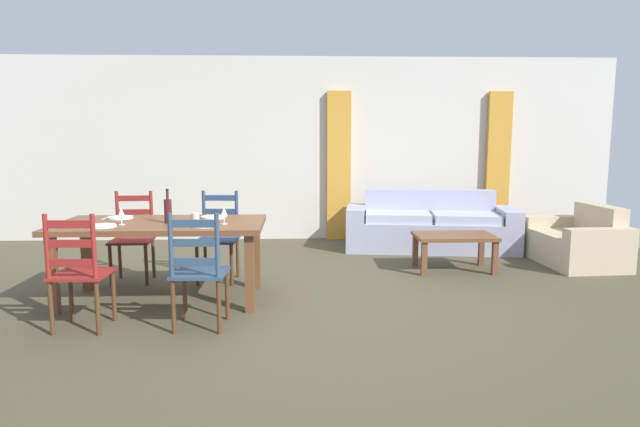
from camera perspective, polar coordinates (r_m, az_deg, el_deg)
name	(u,v)px	position (r m, az deg, el deg)	size (l,w,h in m)	color
ground_plane	(293,304)	(5.16, -2.83, -9.44)	(9.60, 9.60, 0.02)	#4B4531
wall_far	(294,149)	(8.22, -2.69, 6.75)	(9.60, 0.16, 2.70)	beige
curtain_panel_left	(339,166)	(8.11, 1.98, 4.96)	(0.35, 0.08, 2.20)	gold
curtain_panel_right	(498,166)	(8.63, 18.14, 4.76)	(0.35, 0.08, 2.20)	gold
dining_table	(161,231)	(5.29, -16.31, -1.81)	(1.90, 0.96, 0.75)	brown
dining_chair_near_left	(79,272)	(4.73, -23.96, -5.63)	(0.43, 0.42, 0.96)	maroon
dining_chair_near_right	(199,271)	(4.47, -12.61, -5.90)	(0.44, 0.43, 0.96)	#2E4762
dining_chair_far_left	(133,237)	(6.14, -19.03, -2.34)	(0.44, 0.42, 0.96)	maroon
dining_chair_far_right	(218,236)	(5.94, -10.59, -2.37)	(0.45, 0.43, 0.96)	navy
dinner_plate_near_left	(102,226)	(5.17, -21.87, -1.22)	(0.24, 0.24, 0.02)	white
fork_near_left	(85,227)	(5.22, -23.42, -1.28)	(0.02, 0.17, 0.01)	silver
dinner_plate_near_right	(205,225)	(4.94, -11.97, -1.22)	(0.24, 0.24, 0.02)	white
fork_near_right	(188,226)	(4.97, -13.68, -1.29)	(0.02, 0.17, 0.01)	silver
dinner_plate_far_left	(121,218)	(5.63, -20.18, -0.40)	(0.24, 0.24, 0.02)	white
fork_far_left	(105,218)	(5.68, -21.62, -0.47)	(0.02, 0.17, 0.01)	silver
dinner_plate_far_right	(214,217)	(5.42, -11.10, -0.36)	(0.24, 0.24, 0.02)	white
fork_far_right	(198,218)	(5.45, -12.65, -0.43)	(0.02, 0.17, 0.01)	silver
wine_bottle	(168,210)	(5.19, -15.65, 0.32)	(0.07, 0.07, 0.32)	#471919
wine_glass_near_left	(121,213)	(5.21, -20.12, 0.08)	(0.06, 0.06, 0.16)	white
wine_glass_near_right	(224,212)	(5.00, -10.04, 0.14)	(0.06, 0.06, 0.16)	white
coffee_cup_primary	(195,218)	(5.17, -12.93, -0.43)	(0.07, 0.07, 0.09)	beige
couch	(430,228)	(7.64, 11.47, -1.49)	(2.37, 1.10, 0.80)	#A4A6C0
coffee_table	(454,240)	(6.47, 13.89, -2.72)	(0.90, 0.56, 0.42)	brown
armchair_upholstered	(580,244)	(7.33, 25.60, -2.87)	(0.87, 1.21, 0.72)	#C7B28F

